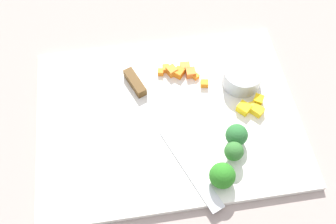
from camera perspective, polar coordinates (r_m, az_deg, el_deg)
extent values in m
plane|color=gray|center=(0.71, 0.00, -0.91)|extent=(4.00, 4.00, 0.00)
cube|color=white|center=(0.71, 0.00, -0.67)|extent=(0.47, 0.35, 0.01)
cylinder|color=#B5BDC3|center=(0.74, 10.77, 5.05)|extent=(0.07, 0.07, 0.04)
cube|color=silver|center=(0.66, 3.36, -8.18)|extent=(0.08, 0.16, 0.00)
cube|color=#553917|center=(0.73, -4.85, 4.33)|extent=(0.04, 0.06, 0.02)
cube|color=orange|center=(0.75, -0.28, 6.38)|extent=(0.01, 0.01, 0.01)
cube|color=orange|center=(0.75, 2.49, 6.60)|extent=(0.02, 0.02, 0.01)
cube|color=orange|center=(0.75, -0.88, 5.86)|extent=(0.01, 0.01, 0.01)
cube|color=orange|center=(0.75, 0.54, 6.03)|extent=(0.02, 0.02, 0.02)
cube|color=orange|center=(0.75, 3.33, 5.75)|extent=(0.02, 0.02, 0.01)
cube|color=orange|center=(0.75, 1.61, 5.77)|extent=(0.02, 0.02, 0.01)
cube|color=orange|center=(0.75, 4.04, 5.24)|extent=(0.02, 0.02, 0.01)
cube|color=orange|center=(0.74, 5.34, 4.16)|extent=(0.02, 0.01, 0.01)
cube|color=yellow|center=(0.72, 12.05, 0.73)|extent=(0.02, 0.02, 0.01)
cube|color=yellow|center=(0.71, 11.01, 0.54)|extent=(0.03, 0.03, 0.02)
cube|color=yellow|center=(0.72, 12.93, 0.19)|extent=(0.03, 0.03, 0.01)
cube|color=yellow|center=(0.73, 12.98, 1.80)|extent=(0.02, 0.02, 0.02)
cylinder|color=#80AF6C|center=(0.67, 9.40, -6.30)|extent=(0.01, 0.01, 0.02)
sphere|color=#326E2E|center=(0.65, 9.61, -5.68)|extent=(0.03, 0.03, 0.03)
cylinder|color=#8CB469|center=(0.68, 9.79, -3.97)|extent=(0.01, 0.01, 0.01)
sphere|color=#296A30|center=(0.67, 9.99, -3.33)|extent=(0.04, 0.04, 0.04)
cylinder|color=#86B157|center=(0.65, 7.76, -9.72)|extent=(0.01, 0.01, 0.01)
sphere|color=#28771F|center=(0.63, 7.94, -9.18)|extent=(0.04, 0.04, 0.04)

